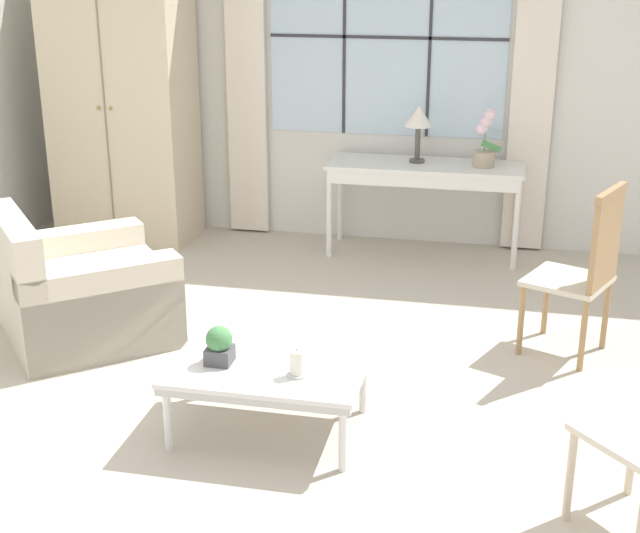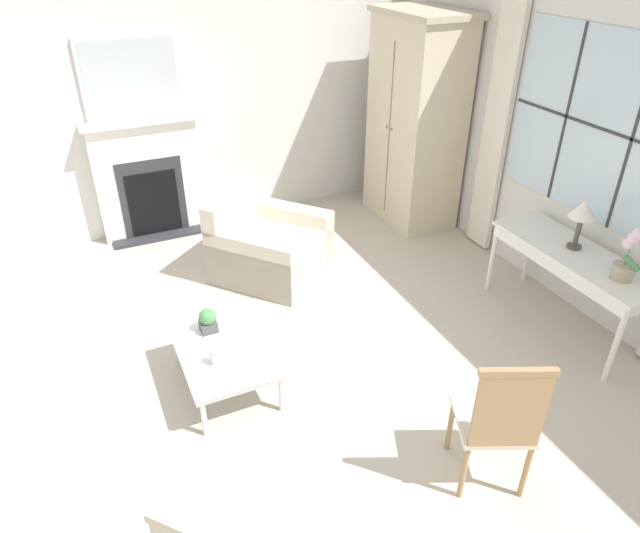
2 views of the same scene
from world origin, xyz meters
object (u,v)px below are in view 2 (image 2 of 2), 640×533
at_px(table_lamp, 583,212).
at_px(pillar_candle, 215,357).
at_px(armchair_upholstered, 269,248).
at_px(potted_orchid, 627,258).
at_px(side_chair_wooden, 500,418).
at_px(fireplace, 148,172).
at_px(armoire, 415,121).
at_px(console_table, 575,261).
at_px(coffee_table, 224,351).
at_px(potted_plant_small, 208,320).

xyz_separation_m(table_lamp, pillar_candle, (-0.22, -3.07, -0.63)).
xyz_separation_m(armchair_upholstered, pillar_candle, (1.62, -0.99, 0.16)).
bearing_deg(potted_orchid, armchair_upholstered, -138.93).
xyz_separation_m(table_lamp, side_chair_wooden, (1.18, -1.73, -0.49)).
distance_m(fireplace, armoire, 3.03).
distance_m(potted_orchid, pillar_candle, 3.16).
distance_m(console_table, coffee_table, 2.99).
relative_size(console_table, armchair_upholstered, 1.12).
relative_size(table_lamp, armchair_upholstered, 0.33).
bearing_deg(fireplace, side_chair_wooden, 15.86).
bearing_deg(coffee_table, armoire, 124.65).
distance_m(coffee_table, potted_plant_small, 0.28).
relative_size(fireplace, side_chair_wooden, 2.06).
relative_size(side_chair_wooden, pillar_candle, 7.33).
relative_size(armchair_upholstered, potted_plant_small, 6.93).
bearing_deg(coffee_table, side_chair_wooden, 38.18).
relative_size(coffee_table, pillar_candle, 6.73).
bearing_deg(potted_orchid, side_chair_wooden, -68.44).
xyz_separation_m(fireplace, coffee_table, (2.81, 0.01, -0.41)).
relative_size(fireplace, potted_plant_small, 11.09).
bearing_deg(armoire, fireplace, -105.89).
bearing_deg(side_chair_wooden, potted_plant_small, -144.59).
height_order(fireplace, armoire, armoire).
relative_size(armchair_upholstered, pillar_candle, 9.43).
height_order(console_table, potted_plant_small, console_table).
height_order(armchair_upholstered, coffee_table, armchair_upholstered).
bearing_deg(fireplace, potted_orchid, 38.32).
bearing_deg(side_chair_wooden, console_table, 123.21).
bearing_deg(fireplace, armoire, 74.11).
distance_m(armoire, coffee_table, 3.60).
xyz_separation_m(armchair_upholstered, side_chair_wooden, (3.02, 0.36, 0.30)).
xyz_separation_m(side_chair_wooden, pillar_candle, (-1.41, -1.35, -0.15)).
relative_size(armchair_upholstered, side_chair_wooden, 1.29).
height_order(potted_plant_small, pillar_candle, potted_plant_small).
height_order(fireplace, console_table, fireplace).
xyz_separation_m(potted_plant_small, pillar_candle, (0.41, -0.06, -0.04)).
bearing_deg(side_chair_wooden, potted_orchid, 111.56).
height_order(armoire, side_chair_wooden, armoire).
relative_size(potted_orchid, side_chair_wooden, 0.43).
relative_size(potted_plant_small, pillar_candle, 1.36).
relative_size(table_lamp, side_chair_wooden, 0.42).
xyz_separation_m(console_table, potted_orchid, (0.44, -0.00, 0.26)).
distance_m(console_table, armchair_upholstered, 2.83).
bearing_deg(fireplace, console_table, 41.90).
height_order(side_chair_wooden, coffee_table, side_chair_wooden).
height_order(armoire, potted_plant_small, armoire).
xyz_separation_m(armoire, pillar_candle, (2.16, -2.98, -0.74)).
relative_size(fireplace, armchair_upholstered, 1.60).
bearing_deg(coffee_table, fireplace, -179.86).
bearing_deg(armchair_upholstered, side_chair_wooden, 6.75).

